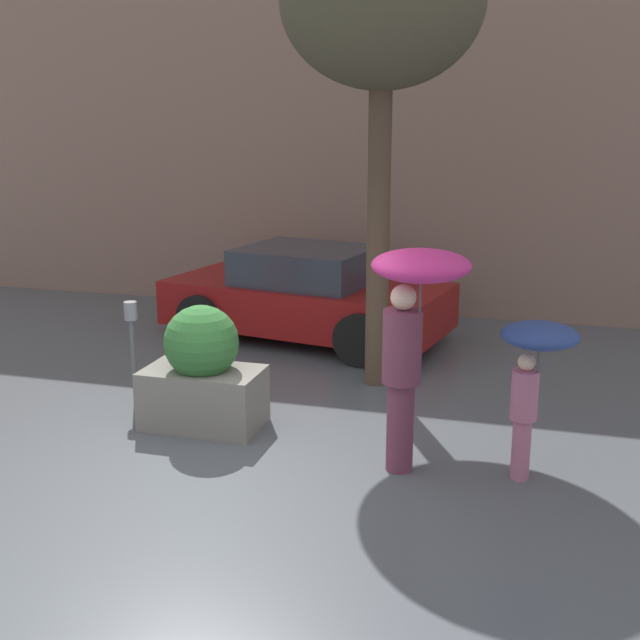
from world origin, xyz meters
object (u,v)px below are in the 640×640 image
object	(u,v)px
person_child	(535,360)
parking_meter	(132,331)
street_tree	(382,6)
parked_car_near	(307,296)
planter_box	(202,373)
person_adult	(413,311)

from	to	relation	value
person_child	parking_meter	size ratio (longest dim) A/B	1.23
street_tree	parking_meter	bearing A→B (deg)	-149.14
parking_meter	parked_car_near	bearing A→B (deg)	71.85
person_child	parked_car_near	bearing A→B (deg)	156.98
parked_car_near	street_tree	xyz separation A→B (m)	(1.38, -1.71, 3.64)
planter_box	person_child	world-z (taller)	person_child
person_adult	parking_meter	distance (m)	3.40
planter_box	person_adult	distance (m)	2.45
parked_car_near	street_tree	bearing A→B (deg)	-130.96
parked_car_near	street_tree	size ratio (longest dim) A/B	0.80
planter_box	parking_meter	bearing A→B (deg)	158.67
person_child	parking_meter	distance (m)	4.33
person_child	parking_meter	world-z (taller)	person_child
person_child	street_tree	distance (m)	4.28
person_child	street_tree	bearing A→B (deg)	157.18
parking_meter	person_child	bearing A→B (deg)	-10.68
street_tree	person_adult	bearing A→B (deg)	-71.05
person_child	parking_meter	bearing A→B (deg)	-162.80
planter_box	parked_car_near	xyz separation A→B (m)	(0.03, 3.55, 0.04)
street_tree	parking_meter	size ratio (longest dim) A/B	4.52
person_adult	person_child	xyz separation A→B (m)	(1.03, 0.10, -0.38)
person_adult	street_tree	size ratio (longest dim) A/B	0.39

